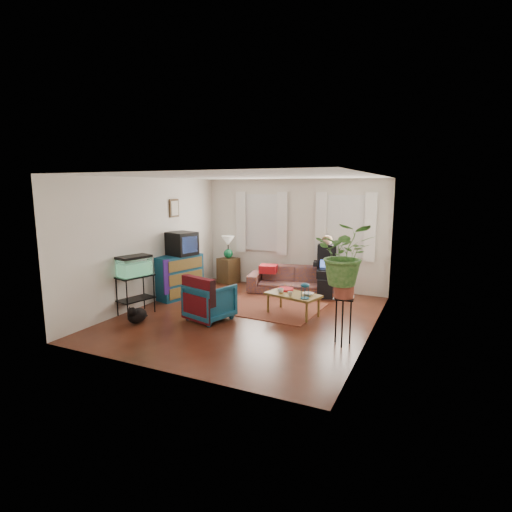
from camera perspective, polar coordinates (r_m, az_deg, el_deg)
The scene contains 31 objects.
floor at distance 7.60m, azimuth -1.29°, elevation -8.67°, with size 4.50×5.00×0.01m, color #4F2B14.
ceiling at distance 7.21m, azimuth -1.37°, elevation 11.33°, with size 4.50×5.00×0.01m, color white.
wall_back at distance 9.58m, azimuth 5.34°, elevation 3.11°, with size 4.50×0.01×2.60m, color silver.
wall_front at distance 5.21m, azimuth -13.65°, elevation -2.73°, with size 4.50×0.01×2.60m, color silver.
wall_left at distance 8.53m, azimuth -15.01°, elevation 2.00°, with size 0.01×5.00×2.60m, color silver.
wall_right at distance 6.62m, azimuth 16.39°, elevation -0.22°, with size 0.01×5.00×2.60m, color silver.
window_left at distance 9.83m, azimuth 0.92°, elevation 4.78°, with size 1.08×0.04×1.38m, color white.
window_right at distance 9.19m, azimuth 12.69°, elevation 4.20°, with size 1.08×0.04×1.38m, color white.
curtains_left at distance 9.76m, azimuth 0.72°, elevation 4.75°, with size 1.36×0.06×1.50m, color white.
curtains_right at distance 9.11m, azimuth 12.58°, elevation 4.16°, with size 1.36×0.06×1.50m, color white.
picture_frame at distance 9.11m, azimuth -11.57°, elevation 6.72°, with size 0.04×0.32×0.40m, color #3D2616.
area_rug at distance 8.16m, azimuth 1.87°, elevation -7.31°, with size 2.00×1.60×0.01m, color brown.
sofa at distance 9.25m, azimuth 5.37°, elevation -2.78°, with size 2.05×0.81×0.80m, color brown.
seated_person at distance 9.15m, azimuth 10.00°, elevation -1.68°, with size 0.51×0.63×1.22m, color black, non-canonical shape.
side_table at distance 10.20m, azimuth -3.96°, elevation -2.06°, with size 0.43×0.43×0.63m, color #422D19.
table_lamp at distance 10.10m, azimuth -3.99°, elevation 1.20°, with size 0.33×0.33×0.58m, color white, non-canonical shape.
dresser at distance 8.97m, azimuth -11.07°, elevation -2.86°, with size 0.52×1.05×0.94m, color #114F67.
crt_tv at distance 8.89m, azimuth -10.61°, elevation 1.78°, with size 0.58×0.52×0.50m, color black.
aquarium_stand at distance 7.99m, azimuth -16.79°, elevation -5.36°, with size 0.38×0.67×0.75m, color black.
aquarium at distance 7.86m, azimuth -17.00°, elevation -1.31°, with size 0.34×0.61×0.40m, color #7FD899.
black_cat at distance 7.50m, azimuth -16.62°, elevation -7.94°, with size 0.27×0.41×0.35m, color black.
armchair at distance 7.40m, azimuth -6.60°, elevation -6.21°, with size 0.73×0.68×0.75m, color #105B64.
serape_throw at distance 7.18m, azimuth -8.32°, elevation -5.47°, with size 0.75×0.17×0.62m, color #9E0A0A.
coffee_table at distance 7.68m, azimuth 5.31°, elevation -6.89°, with size 1.00×0.55×0.42m, color brown.
cup_a at distance 7.67m, azimuth 3.54°, elevation -4.94°, with size 0.11×0.11×0.09m, color white.
cup_b at distance 7.46m, azimuth 4.91°, elevation -5.40°, with size 0.09×0.09×0.09m, color beige.
bowl at distance 7.55m, azimuth 7.45°, elevation -5.40°, with size 0.20×0.20×0.05m, color white.
snack_tray at distance 7.88m, azimuth 4.24°, elevation -4.75°, with size 0.31×0.31×0.04m, color #B21414.
birdcage at distance 7.29m, azimuth 7.00°, elevation -4.94°, with size 0.16×0.16×0.29m, color #115B6B, non-canonical shape.
plant_stand at distance 6.35m, azimuth 12.31°, elevation -9.08°, with size 0.32×0.32×0.75m, color black.
potted_plant at distance 6.12m, azimuth 12.61°, elevation -1.10°, with size 0.86×0.74×0.95m, color #599947.
Camera 1 is at (3.21, -6.46, 2.40)m, focal length 28.00 mm.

